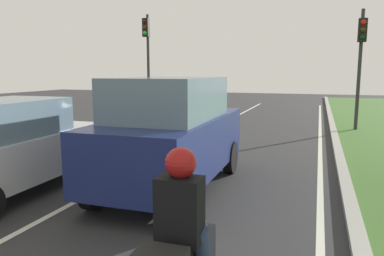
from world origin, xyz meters
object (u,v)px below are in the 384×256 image
car_sedan_left_lane (11,147)px  traffic_light_near_right (361,51)px  car_suv_ahead (172,133)px  rider_person (181,208)px  traffic_light_overhead_left (147,49)px

car_sedan_left_lane → traffic_light_near_right: size_ratio=0.90×
car_suv_ahead → rider_person: (1.66, -3.86, 0.02)m
car_suv_ahead → car_sedan_left_lane: (-2.94, -1.22, -0.25)m
car_suv_ahead → traffic_light_near_right: size_ratio=0.94×
car_sedan_left_lane → rider_person: car_sedan_left_lane is taller
car_suv_ahead → rider_person: size_ratio=3.88×
traffic_light_near_right → traffic_light_overhead_left: bearing=173.8°
car_sedan_left_lane → rider_person: size_ratio=3.73×
rider_person → traffic_light_overhead_left: bearing=115.9°
car_sedan_left_lane → car_suv_ahead: bearing=21.2°
car_sedan_left_lane → traffic_light_near_right: 12.98m
car_sedan_left_lane → traffic_light_overhead_left: size_ratio=0.83×
car_suv_ahead → car_sedan_left_lane: car_suv_ahead is taller
car_suv_ahead → traffic_light_overhead_left: size_ratio=0.86×
rider_person → traffic_light_near_right: traffic_light_near_right is taller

